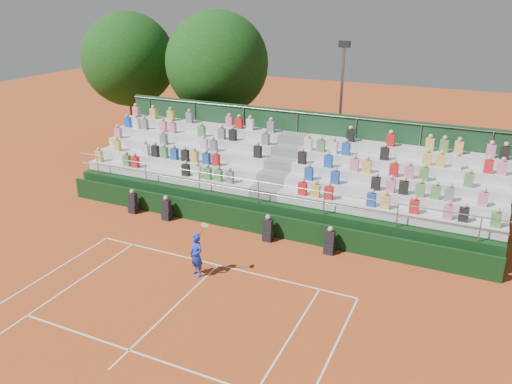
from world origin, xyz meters
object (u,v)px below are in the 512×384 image
at_px(tennis_player, 196,255).
at_px(floodlight_mast, 341,99).
at_px(tree_east, 217,64).
at_px(tree_west, 129,60).

bearing_deg(tennis_player, floodlight_mast, 83.44).
xyz_separation_m(tennis_player, tree_east, (-6.19, 13.12, 5.05)).
height_order(tennis_player, tree_east, tree_east).
bearing_deg(tennis_player, tree_west, 134.04).
relative_size(tennis_player, tree_east, 0.25).
relative_size(tennis_player, tree_west, 0.25).
bearing_deg(tennis_player, tree_east, 115.26).
height_order(tree_west, tree_east, tree_east).
height_order(tree_east, floodlight_mast, tree_east).
bearing_deg(tree_west, tree_east, -3.01).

